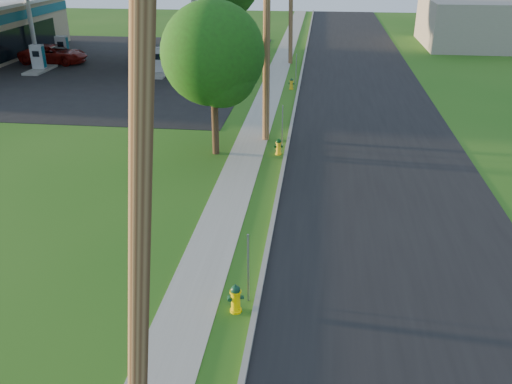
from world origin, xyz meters
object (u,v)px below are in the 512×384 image
Objects in this scene: fuel_pump_se at (174,54)px; hydrant_mid at (279,147)px; hydrant_far at (291,84)px; tree_verge at (215,58)px; fuel_pump_sw at (63,51)px; hydrant_near at (236,299)px; fuel_pump_ne at (159,64)px; fuel_pump_nw at (39,61)px; price_pylon at (205,7)px; utility_pole_near at (139,237)px; utility_pole_mid at (267,33)px; car_red at (54,54)px.

fuel_pump_se is 4.30× the size of hydrant_mid.
tree_verge is at bearing -102.01° from hydrant_far.
hydrant_far is at bearing 90.63° from hydrant_mid.
tree_verge reaches higher than fuel_pump_sw.
hydrant_far is (0.05, 23.15, -0.04)m from hydrant_near.
fuel_pump_nw is at bearing 180.00° from fuel_pump_ne.
utility_pole_near is at bearing -80.58° from price_pylon.
fuel_pump_nw is 1.00× the size of fuel_pump_sw.
utility_pole_mid reaches higher than hydrant_far.
utility_pole_near is 39.52m from fuel_pump_sw.
utility_pole_near is 16.69m from hydrant_mid.
hydrant_near is at bearing -87.45° from utility_pole_mid.
utility_pole_mid is at bearing -93.70° from hydrant_far.
hydrant_near is 1.09× the size of hydrant_mid.
utility_pole_near is 0.97× the size of utility_pole_mid.
tree_verge reaches higher than fuel_pump_nw.
hydrant_near is (0.59, -13.29, -4.55)m from utility_pole_mid.
fuel_pump_ne is at bearing -23.96° from fuel_pump_sw.
utility_pole_mid is at bearing -62.37° from fuel_pump_se.
fuel_pump_nw reaches higher than hydrant_mid.
utility_pole_mid is at bearing 90.00° from utility_pole_near.
hydrant_mid is (9.67, -14.93, -0.36)m from fuel_pump_ne.
utility_pole_near reaches higher than hydrant_far.
fuel_pump_sw and fuel_pump_se have the same top height.
hydrant_near is at bearing -58.60° from fuel_pump_sw.
hydrant_mid is 11.79m from hydrant_far.
hydrant_near is at bearing 82.83° from utility_pole_near.
fuel_pump_ne is at bearing 106.02° from utility_pole_near.
hydrant_mid is at bearing -38.64° from fuel_pump_nw.
fuel_pump_nw is 16.57m from price_pylon.
fuel_pump_ne is 4.00m from fuel_pump_se.
fuel_pump_ne is 17.07m from tree_verge.
fuel_pump_se is 31.75m from hydrant_near.
fuel_pump_se is 0.63× the size of car_red.
price_pylon is at bearing 103.44° from hydrant_near.
hydrant_far is (2.56, 12.04, -3.87)m from tree_verge.
fuel_pump_ne is at bearing -90.00° from fuel_pump_se.
utility_pole_near is 12.97× the size of hydrant_far.
fuel_pump_ne is 10.17m from price_pylon.
hydrant_mid is 1.02× the size of hydrant_far.
fuel_pump_nw is 22.32m from tree_verge.
hydrant_near is 23.15m from hydrant_far.
fuel_pump_nw reaches higher than car_red.
fuel_pump_nw is (-17.90, 13.00, -4.23)m from utility_pole_mid.
hydrant_mid is (0.18, 11.37, -0.03)m from hydrant_near.
utility_pole_mid reaches higher than car_red.
car_red is (-9.23, -1.16, -0.02)m from fuel_pump_se.
tree_verge is (6.98, -19.18, 3.51)m from fuel_pump_se.
car_red is at bearing 122.73° from hydrant_near.
hydrant_near is (0.59, 4.71, -4.40)m from utility_pole_near.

